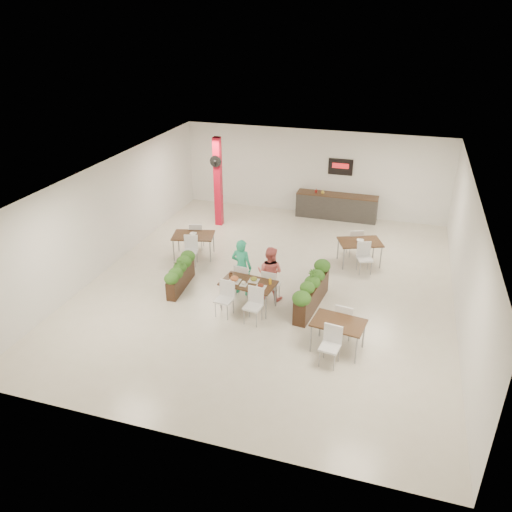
{
  "coord_description": "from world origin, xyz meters",
  "views": [
    {
      "loc": [
        3.27,
        -12.07,
        7.04
      ],
      "look_at": [
        -0.27,
        -0.51,
        1.1
      ],
      "focal_mm": 35.0,
      "sensor_mm": 36.0,
      "label": 1
    }
  ],
  "objects_px": {
    "red_column": "(218,181)",
    "service_counter": "(336,206)",
    "diner_woman": "(270,273)",
    "side_table_b": "(360,245)",
    "side_table_a": "(194,238)",
    "side_table_c": "(338,327)",
    "planter_left": "(180,272)",
    "main_table": "(248,286)",
    "diner_man": "(242,267)",
    "planter_right": "(312,290)"
  },
  "relations": [
    {
      "from": "planter_left",
      "to": "side_table_a",
      "type": "distance_m",
      "value": 2.02
    },
    {
      "from": "diner_woman",
      "to": "planter_left",
      "type": "bearing_deg",
      "value": 11.36
    },
    {
      "from": "red_column",
      "to": "service_counter",
      "type": "distance_m",
      "value": 4.56
    },
    {
      "from": "main_table",
      "to": "planter_left",
      "type": "distance_m",
      "value": 2.18
    },
    {
      "from": "diner_man",
      "to": "side_table_b",
      "type": "xyz_separation_m",
      "value": [
        2.88,
        2.78,
        -0.18
      ]
    },
    {
      "from": "red_column",
      "to": "planter_left",
      "type": "xyz_separation_m",
      "value": [
        0.64,
        -4.71,
        -1.16
      ]
    },
    {
      "from": "main_table",
      "to": "diner_woman",
      "type": "xyz_separation_m",
      "value": [
        0.41,
        0.65,
        0.12
      ]
    },
    {
      "from": "red_column",
      "to": "planter_right",
      "type": "bearing_deg",
      "value": -46.91
    },
    {
      "from": "main_table",
      "to": "side_table_c",
      "type": "bearing_deg",
      "value": -24.41
    },
    {
      "from": "planter_right",
      "to": "diner_man",
      "type": "bearing_deg",
      "value": 175.35
    },
    {
      "from": "red_column",
      "to": "side_table_c",
      "type": "relative_size",
      "value": 1.92
    },
    {
      "from": "red_column",
      "to": "side_table_a",
      "type": "distance_m",
      "value": 2.93
    },
    {
      "from": "main_table",
      "to": "side_table_a",
      "type": "relative_size",
      "value": 1.05
    },
    {
      "from": "diner_woman",
      "to": "side_table_c",
      "type": "distance_m",
      "value": 2.78
    },
    {
      "from": "side_table_b",
      "to": "diner_man",
      "type": "bearing_deg",
      "value": -157.75
    },
    {
      "from": "diner_woman",
      "to": "planter_right",
      "type": "bearing_deg",
      "value": 178.96
    },
    {
      "from": "diner_man",
      "to": "side_table_b",
      "type": "distance_m",
      "value": 4.0
    },
    {
      "from": "service_counter",
      "to": "side_table_a",
      "type": "distance_m",
      "value": 5.98
    },
    {
      "from": "diner_man",
      "to": "side_table_a",
      "type": "relative_size",
      "value": 0.97
    },
    {
      "from": "red_column",
      "to": "service_counter",
      "type": "xyz_separation_m",
      "value": [
        4.0,
        1.86,
        -1.15
      ]
    },
    {
      "from": "main_table",
      "to": "side_table_c",
      "type": "distance_m",
      "value": 2.77
    },
    {
      "from": "diner_man",
      "to": "planter_left",
      "type": "xyz_separation_m",
      "value": [
        -1.74,
        -0.21,
        -0.33
      ]
    },
    {
      "from": "diner_man",
      "to": "planter_left",
      "type": "height_order",
      "value": "diner_man"
    },
    {
      "from": "side_table_a",
      "to": "side_table_c",
      "type": "relative_size",
      "value": 1.01
    },
    {
      "from": "red_column",
      "to": "side_table_c",
      "type": "bearing_deg",
      "value": -49.99
    },
    {
      "from": "side_table_b",
      "to": "side_table_c",
      "type": "distance_m",
      "value": 4.58
    },
    {
      "from": "service_counter",
      "to": "diner_woman",
      "type": "relative_size",
      "value": 1.99
    },
    {
      "from": "red_column",
      "to": "service_counter",
      "type": "height_order",
      "value": "red_column"
    },
    {
      "from": "main_table",
      "to": "diner_man",
      "type": "xyz_separation_m",
      "value": [
        -0.39,
        0.65,
        0.18
      ]
    },
    {
      "from": "planter_right",
      "to": "side_table_a",
      "type": "distance_m",
      "value": 4.59
    },
    {
      "from": "planter_left",
      "to": "side_table_b",
      "type": "distance_m",
      "value": 5.5
    },
    {
      "from": "diner_man",
      "to": "red_column",
      "type": "bearing_deg",
      "value": -55.43
    },
    {
      "from": "planter_right",
      "to": "side_table_b",
      "type": "relative_size",
      "value": 1.27
    },
    {
      "from": "planter_right",
      "to": "side_table_b",
      "type": "height_order",
      "value": "planter_right"
    },
    {
      "from": "diner_woman",
      "to": "side_table_b",
      "type": "distance_m",
      "value": 3.47
    },
    {
      "from": "red_column",
      "to": "side_table_b",
      "type": "bearing_deg",
      "value": -18.16
    },
    {
      "from": "main_table",
      "to": "diner_man",
      "type": "distance_m",
      "value": 0.78
    },
    {
      "from": "side_table_a",
      "to": "side_table_b",
      "type": "distance_m",
      "value": 5.16
    },
    {
      "from": "diner_man",
      "to": "diner_woman",
      "type": "relative_size",
      "value": 1.08
    },
    {
      "from": "red_column",
      "to": "diner_man",
      "type": "distance_m",
      "value": 5.16
    },
    {
      "from": "red_column",
      "to": "main_table",
      "type": "relative_size",
      "value": 1.83
    },
    {
      "from": "service_counter",
      "to": "planter_right",
      "type": "height_order",
      "value": "service_counter"
    },
    {
      "from": "main_table",
      "to": "diner_woman",
      "type": "distance_m",
      "value": 0.78
    },
    {
      "from": "side_table_a",
      "to": "side_table_c",
      "type": "distance_m",
      "value": 6.21
    },
    {
      "from": "planter_left",
      "to": "diner_man",
      "type": "bearing_deg",
      "value": 6.75
    },
    {
      "from": "main_table",
      "to": "side_table_c",
      "type": "xyz_separation_m",
      "value": [
        2.52,
        -1.14,
        -0.01
      ]
    },
    {
      "from": "diner_woman",
      "to": "planter_left",
      "type": "height_order",
      "value": "diner_woman"
    },
    {
      "from": "diner_woman",
      "to": "side_table_b",
      "type": "xyz_separation_m",
      "value": [
        2.08,
        2.78,
        -0.12
      ]
    },
    {
      "from": "service_counter",
      "to": "side_table_c",
      "type": "distance_m",
      "value": 8.27
    },
    {
      "from": "side_table_b",
      "to": "side_table_c",
      "type": "relative_size",
      "value": 1.0
    }
  ]
}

